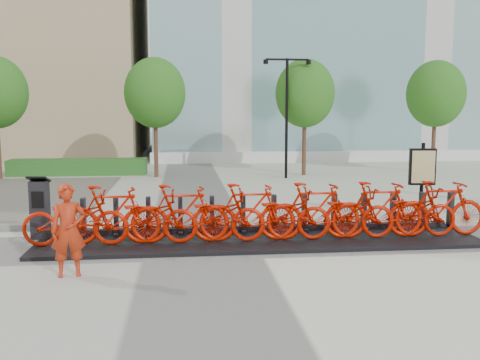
{
  "coord_description": "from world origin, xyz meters",
  "views": [
    {
      "loc": [
        -0.38,
        -11.21,
        2.88
      ],
      "look_at": [
        1.0,
        1.5,
        1.2
      ],
      "focal_mm": 40.0,
      "sensor_mm": 36.0,
      "label": 1
    }
  ],
  "objects": [
    {
      "name": "bike_0",
      "position": [
        -2.6,
        -0.05,
        0.64
      ],
      "size": [
        2.15,
        0.75,
        1.13
      ],
      "primitive_type": "imported",
      "rotation": [
        0.0,
        0.0,
        1.57
      ],
      "color": "#A81100",
      "rests_on": "dock_pad"
    },
    {
      "name": "map_sign",
      "position": [
        5.68,
        1.68,
        1.36
      ],
      "size": [
        0.68,
        0.18,
        2.06
      ],
      "rotation": [
        0.0,
        0.0,
        -0.12
      ],
      "color": "black",
      "rests_on": "ground"
    },
    {
      "name": "ground",
      "position": [
        0.0,
        0.0,
        0.0
      ],
      "size": [
        120.0,
        120.0,
        0.0
      ],
      "primitive_type": "plane",
      "color": "beige"
    },
    {
      "name": "bike_7",
      "position": [
        2.44,
        -0.05,
        0.71
      ],
      "size": [
        2.08,
        0.59,
        1.25
      ],
      "primitive_type": "imported",
      "rotation": [
        0.0,
        0.0,
        1.57
      ],
      "color": "#A81100",
      "rests_on": "dock_pad"
    },
    {
      "name": "tree_2",
      "position": [
        5.0,
        12.0,
        3.59
      ],
      "size": [
        2.6,
        2.6,
        5.1
      ],
      "color": "brown",
      "rests_on": "ground"
    },
    {
      "name": "bike_6",
      "position": [
        1.72,
        -0.05,
        0.64
      ],
      "size": [
        2.15,
        0.75,
        1.13
      ],
      "primitive_type": "imported",
      "rotation": [
        0.0,
        0.0,
        1.57
      ],
      "color": "#A81100",
      "rests_on": "dock_pad"
    },
    {
      "name": "bike_1",
      "position": [
        -1.88,
        -0.05,
        0.71
      ],
      "size": [
        2.08,
        0.59,
        1.25
      ],
      "primitive_type": "imported",
      "rotation": [
        0.0,
        0.0,
        1.57
      ],
      "color": "#A81100",
      "rests_on": "dock_pad"
    },
    {
      "name": "tree_3",
      "position": [
        11.0,
        12.0,
        3.59
      ],
      "size": [
        2.6,
        2.6,
        5.1
      ],
      "color": "brown",
      "rests_on": "ground"
    },
    {
      "name": "bike_10",
      "position": [
        4.6,
        -0.05,
        0.64
      ],
      "size": [
        2.15,
        0.75,
        1.13
      ],
      "primitive_type": "imported",
      "rotation": [
        0.0,
        0.0,
        1.57
      ],
      "color": "#A81100",
      "rests_on": "dock_pad"
    },
    {
      "name": "dock_pad",
      "position": [
        1.3,
        0.3,
        0.04
      ],
      "size": [
        9.6,
        2.4,
        0.08
      ],
      "primitive_type": "cube",
      "color": "black",
      "rests_on": "ground"
    },
    {
      "name": "bike_8",
      "position": [
        3.16,
        -0.05,
        0.64
      ],
      "size": [
        2.15,
        0.75,
        1.13
      ],
      "primitive_type": "imported",
      "rotation": [
        0.0,
        0.0,
        1.57
      ],
      "color": "#A81100",
      "rests_on": "dock_pad"
    },
    {
      "name": "bike_4",
      "position": [
        0.28,
        -0.05,
        0.64
      ],
      "size": [
        2.15,
        0.75,
        1.13
      ],
      "primitive_type": "imported",
      "rotation": [
        0.0,
        0.0,
        1.57
      ],
      "color": "#A81100",
      "rests_on": "dock_pad"
    },
    {
      "name": "dock_rail_posts",
      "position": [
        1.72,
        0.77,
        0.51
      ],
      "size": [
        8.74,
        0.5,
        0.85
      ],
      "primitive_type": null,
      "color": "black",
      "rests_on": "dock_pad"
    },
    {
      "name": "bike_9",
      "position": [
        3.88,
        -0.05,
        0.71
      ],
      "size": [
        2.08,
        0.59,
        1.25
      ],
      "primitive_type": "imported",
      "rotation": [
        0.0,
        0.0,
        1.57
      ],
      "color": "#A81100",
      "rests_on": "dock_pad"
    },
    {
      "name": "hedge_b",
      "position": [
        -5.0,
        13.2,
        0.35
      ],
      "size": [
        6.0,
        1.2,
        0.7
      ],
      "primitive_type": "cube",
      "color": "#2A6A25",
      "rests_on": "ground"
    },
    {
      "name": "bike_5",
      "position": [
        1.0,
        -0.05,
        0.71
      ],
      "size": [
        2.08,
        0.59,
        1.25
      ],
      "primitive_type": "imported",
      "rotation": [
        0.0,
        0.0,
        1.57
      ],
      "color": "#A81100",
      "rests_on": "dock_pad"
    },
    {
      "name": "worker_red",
      "position": [
        -2.36,
        -1.89,
        0.81
      ],
      "size": [
        0.65,
        0.49,
        1.63
      ],
      "primitive_type": "imported",
      "rotation": [
        0.0,
        0.0,
        0.18
      ],
      "color": "#A5260D",
      "rests_on": "ground"
    },
    {
      "name": "streetlamp",
      "position": [
        4.0,
        11.0,
        3.13
      ],
      "size": [
        2.0,
        0.2,
        5.0
      ],
      "color": "black",
      "rests_on": "ground"
    },
    {
      "name": "bike_2",
      "position": [
        -1.16,
        -0.05,
        0.64
      ],
      "size": [
        2.15,
        0.75,
        1.13
      ],
      "primitive_type": "imported",
      "rotation": [
        0.0,
        0.0,
        1.57
      ],
      "color": "#A81100",
      "rests_on": "dock_pad"
    },
    {
      "name": "tree_1",
      "position": [
        -1.5,
        12.0,
        3.59
      ],
      "size": [
        2.6,
        2.6,
        5.1
      ],
      "color": "brown",
      "rests_on": "ground"
    },
    {
      "name": "bike_11",
      "position": [
        5.32,
        -0.05,
        0.71
      ],
      "size": [
        2.08,
        0.59,
        1.25
      ],
      "primitive_type": "imported",
      "rotation": [
        0.0,
        0.0,
        1.57
      ],
      "color": "#A81100",
      "rests_on": "dock_pad"
    },
    {
      "name": "bike_3",
      "position": [
        -0.44,
        -0.05,
        0.71
      ],
      "size": [
        2.08,
        0.59,
        1.25
      ],
      "primitive_type": "imported",
      "rotation": [
        0.0,
        0.0,
        1.57
      ],
      "color": "#A81100",
      "rests_on": "dock_pad"
    },
    {
      "name": "kiosk",
      "position": [
        -3.48,
        0.64,
        0.75
      ],
      "size": [
        0.47,
        0.41,
        1.4
      ],
      "rotation": [
        0.0,
        0.0,
        -0.12
      ],
      "color": "black",
      "rests_on": "dock_pad"
    }
  ]
}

